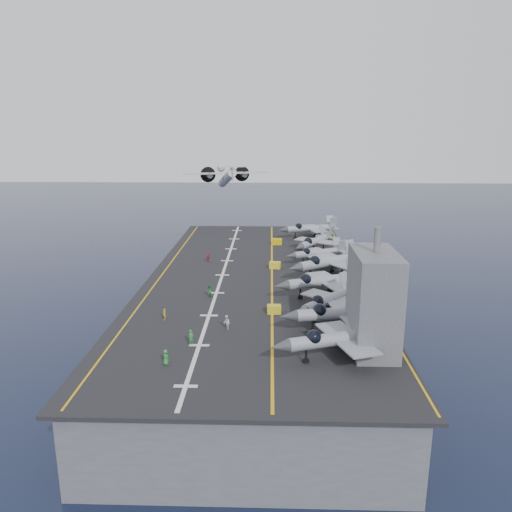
{
  "coord_description": "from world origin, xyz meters",
  "views": [
    {
      "loc": [
        2.68,
        -86.38,
        36.51
      ],
      "look_at": [
        0.0,
        4.0,
        13.0
      ],
      "focal_mm": 35.0,
      "sensor_mm": 36.0,
      "label": 1
    }
  ],
  "objects_px": {
    "island_superstructure": "(374,289)",
    "transport_plane": "(227,178)",
    "fighter_jet_0": "(340,337)",
    "tow_cart_a": "(274,309)"
  },
  "relations": [
    {
      "from": "fighter_jet_0",
      "to": "transport_plane",
      "type": "distance_m",
      "value": 87.6
    },
    {
      "from": "tow_cart_a",
      "to": "transport_plane",
      "type": "relative_size",
      "value": 0.07
    },
    {
      "from": "island_superstructure",
      "to": "transport_plane",
      "type": "bearing_deg",
      "value": 106.64
    },
    {
      "from": "island_superstructure",
      "to": "tow_cart_a",
      "type": "distance_m",
      "value": 17.68
    },
    {
      "from": "transport_plane",
      "to": "island_superstructure",
      "type": "bearing_deg",
      "value": -73.36
    },
    {
      "from": "island_superstructure",
      "to": "transport_plane",
      "type": "xyz_separation_m",
      "value": [
        -24.43,
        81.74,
        4.83
      ]
    },
    {
      "from": "island_superstructure",
      "to": "fighter_jet_0",
      "type": "xyz_separation_m",
      "value": [
        -4.2,
        -2.94,
        -4.88
      ]
    },
    {
      "from": "fighter_jet_0",
      "to": "transport_plane",
      "type": "height_order",
      "value": "transport_plane"
    },
    {
      "from": "transport_plane",
      "to": "fighter_jet_0",
      "type": "bearing_deg",
      "value": -76.56
    },
    {
      "from": "fighter_jet_0",
      "to": "tow_cart_a",
      "type": "height_order",
      "value": "fighter_jet_0"
    }
  ]
}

